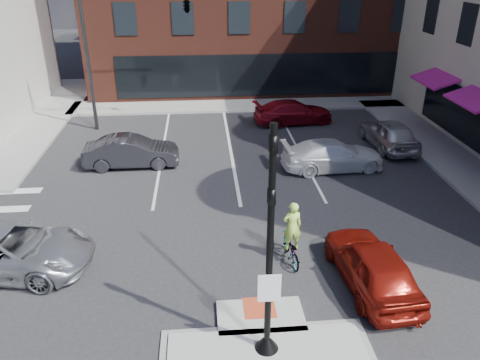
{
  "coord_description": "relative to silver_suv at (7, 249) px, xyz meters",
  "views": [
    {
      "loc": [
        -1.42,
        -8.34,
        9.09
      ],
      "look_at": [
        -0.17,
        6.35,
        2.0
      ],
      "focal_mm": 35.0,
      "sensor_mm": 36.0,
      "label": 1
    }
  ],
  "objects": [
    {
      "name": "sidewalk_e",
      "position": [
        18.5,
        5.46,
        -0.67
      ],
      "size": [
        3.0,
        24.0,
        0.15
      ],
      "primitive_type": "cube",
      "color": "gray",
      "rests_on": "ground"
    },
    {
      "name": "sidewalk_n",
      "position": [
        10.7,
        17.46,
        -0.67
      ],
      "size": [
        26.0,
        3.0,
        0.15
      ],
      "primitive_type": "cube",
      "color": "gray",
      "rests_on": "ground"
    },
    {
      "name": "signal_pole",
      "position": [
        7.7,
        -4.14,
        1.61
      ],
      "size": [
        0.6,
        0.6,
        5.98
      ],
      "color": "black",
      "rests_on": "refuge_island"
    },
    {
      "name": "mast_arm_signal",
      "position": [
        4.23,
        13.46,
        5.46
      ],
      "size": [
        6.1,
        2.24,
        8.0
      ],
      "color": "black",
      "rests_on": "ground"
    },
    {
      "name": "silver_suv",
      "position": [
        0.0,
        0.0,
        0.0
      ],
      "size": [
        5.69,
        3.25,
        1.49
      ],
      "primitive_type": "imported",
      "rotation": [
        0.0,
        0.0,
        1.42
      ],
      "color": "#ABADB3",
      "rests_on": "ground"
    },
    {
      "name": "red_sedan",
      "position": [
        11.2,
        -1.76,
        -0.0
      ],
      "size": [
        2.11,
        4.49,
        1.49
      ],
      "primitive_type": "imported",
      "rotation": [
        0.0,
        0.0,
        3.22
      ],
      "color": "maroon",
      "rests_on": "ground"
    },
    {
      "name": "white_pickup",
      "position": [
        12.31,
        6.83,
        -0.05
      ],
      "size": [
        4.92,
        2.3,
        1.39
      ],
      "primitive_type": "imported",
      "rotation": [
        0.0,
        0.0,
        1.65
      ],
      "color": "white",
      "rests_on": "ground"
    },
    {
      "name": "bg_car_dark",
      "position": [
        2.91,
        7.97,
        -0.02
      ],
      "size": [
        4.43,
        1.62,
        1.45
      ],
      "primitive_type": "imported",
      "rotation": [
        0.0,
        0.0,
        1.59
      ],
      "color": "#2B2A30",
      "rests_on": "ground"
    },
    {
      "name": "bg_car_silver",
      "position": [
        15.93,
        9.3,
        0.01
      ],
      "size": [
        2.08,
        4.56,
        1.52
      ],
      "primitive_type": "imported",
      "rotation": [
        0.0,
        0.0,
        3.21
      ],
      "color": "silver",
      "rests_on": "ground"
    },
    {
      "name": "bg_car_red",
      "position": [
        11.73,
        13.6,
        -0.06
      ],
      "size": [
        4.93,
        2.52,
        1.37
      ],
      "primitive_type": "imported",
      "rotation": [
        0.0,
        0.0,
        1.7
      ],
      "color": "maroon",
      "rests_on": "ground"
    },
    {
      "name": "cyclist",
      "position": [
        9.03,
        -0.28,
        -0.02
      ],
      "size": [
        0.74,
        1.74,
        2.15
      ],
      "rotation": [
        0.0,
        0.0,
        3.23
      ],
      "color": "#3F3F44",
      "rests_on": "ground"
    }
  ]
}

